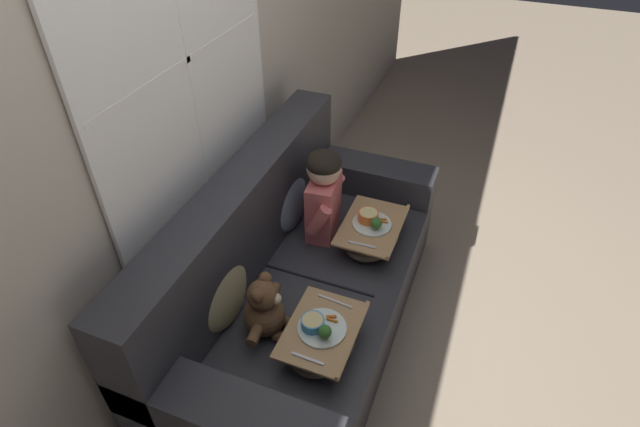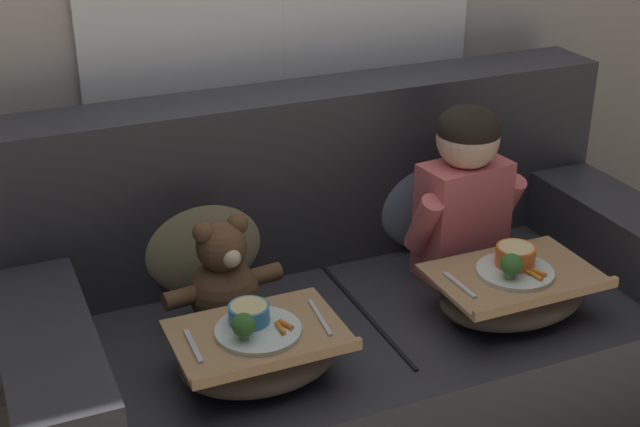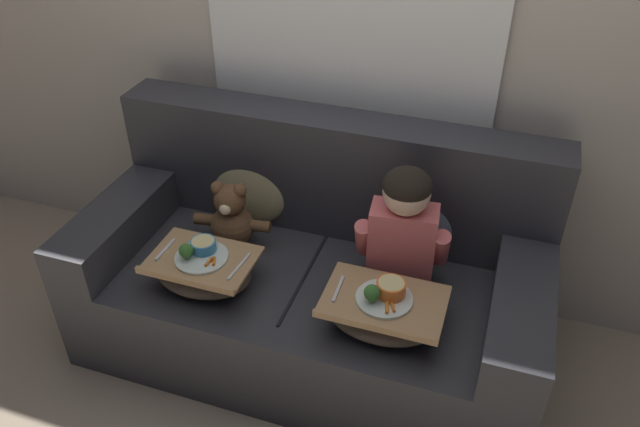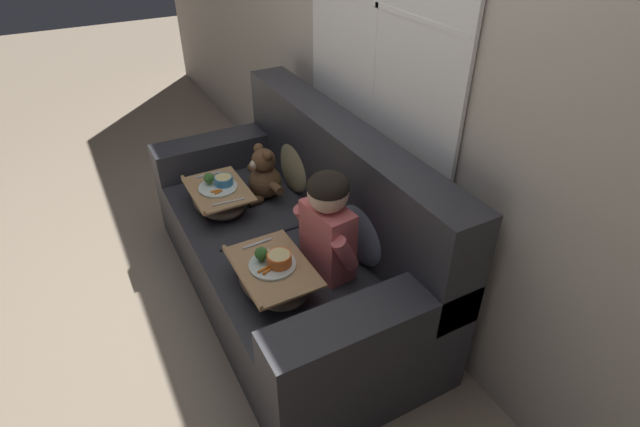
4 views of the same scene
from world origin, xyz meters
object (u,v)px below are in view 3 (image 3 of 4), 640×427
throw_pillow_behind_child (413,214)px  throw_pillow_behind_teddy (251,184)px  couch (314,275)px  teddy_bear (231,220)px  lap_tray_child (383,311)px  child_figure (404,223)px  lap_tray_teddy (203,270)px

throw_pillow_behind_child → throw_pillow_behind_teddy: (-0.74, 0.00, 0.00)m
couch → teddy_bear: 0.44m
teddy_bear → throw_pillow_behind_teddy: bearing=90.1°
lap_tray_child → throw_pillow_behind_teddy: bearing=146.6°
throw_pillow_behind_child → teddy_bear: throw_pillow_behind_child is taller
child_figure → teddy_bear: child_figure is taller
teddy_bear → lap_tray_child: teddy_bear is taller
lap_tray_child → child_figure: bearing=90.0°
throw_pillow_behind_teddy → teddy_bear: throw_pillow_behind_teddy is taller
throw_pillow_behind_child → teddy_bear: 0.77m
child_figure → teddy_bear: (-0.74, -0.00, -0.15)m
lap_tray_child → throw_pillow_behind_child: bearing=90.0°
throw_pillow_behind_teddy → lap_tray_child: size_ratio=0.89×
child_figure → teddy_bear: bearing=-179.7°
lap_tray_teddy → couch: bearing=38.0°
throw_pillow_behind_teddy → teddy_bear: bearing=-89.9°
lap_tray_teddy → teddy_bear: bearing=89.7°
couch → throw_pillow_behind_child: bearing=28.1°
couch → lap_tray_child: (0.37, -0.29, 0.17)m
lap_tray_child → lap_tray_teddy: lap_tray_child is taller
throw_pillow_behind_teddy → child_figure: 0.78m
child_figure → lap_tray_teddy: bearing=-159.5°
throw_pillow_behind_child → lap_tray_teddy: (-0.74, -0.49, -0.11)m
couch → throw_pillow_behind_teddy: (-0.37, 0.20, 0.28)m
throw_pillow_behind_teddy → child_figure: child_figure is taller
throw_pillow_behind_child → child_figure: child_figure is taller
lap_tray_child → lap_tray_teddy: 0.74m
couch → lap_tray_teddy: size_ratio=4.61×
lap_tray_child → couch: bearing=141.9°
throw_pillow_behind_child → teddy_bear: bearing=-163.9°
lap_tray_teddy → child_figure: bearing=20.5°
lap_tray_child → lap_tray_teddy: size_ratio=1.08×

